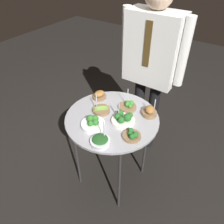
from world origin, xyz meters
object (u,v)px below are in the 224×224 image
object	(u,v)px
bowl_roast_mid_right	(150,112)
bowl_spinach_back_right	(100,141)
waiter_figure	(152,57)
bowl_asparagus_far_rim	(101,110)
bowl_broccoli_front_left	(124,119)
bowl_broccoli_front_center	(132,135)
bowl_broccoli_front_right	(128,106)
bowl_roast_near_rim	(99,95)
bowl_broccoli_mid_left	(93,123)
serving_cart	(112,122)

from	to	relation	value
bowl_roast_mid_right	bowl_spinach_back_right	bearing A→B (deg)	-106.44
bowl_roast_mid_right	waiter_figure	distance (m)	0.50
bowl_asparagus_far_rim	waiter_figure	distance (m)	0.63
bowl_broccoli_front_left	bowl_roast_mid_right	bearing A→B (deg)	55.54
bowl_asparagus_far_rim	bowl_spinach_back_right	size ratio (longest dim) A/B	0.91
bowl_spinach_back_right	bowl_broccoli_front_left	xyz separation A→B (m)	(0.01, 0.27, 0.00)
bowl_roast_mid_right	bowl_broccoli_front_center	bearing A→B (deg)	-87.48
bowl_roast_mid_right	bowl_broccoli_front_right	bearing A→B (deg)	-174.63
bowl_roast_near_rim	waiter_figure	distance (m)	0.55
bowl_broccoli_front_left	bowl_roast_mid_right	world-z (taller)	bowl_roast_mid_right
bowl_broccoli_front_center	bowl_roast_mid_right	xyz separation A→B (m)	(-0.01, 0.28, 0.01)
bowl_broccoli_mid_left	bowl_broccoli_front_right	bearing A→B (deg)	73.71
bowl_broccoli_mid_left	bowl_roast_near_rim	size ratio (longest dim) A/B	1.48
serving_cart	bowl_asparagus_far_rim	world-z (taller)	bowl_asparagus_far_rim
bowl_broccoli_front_right	waiter_figure	world-z (taller)	waiter_figure
bowl_broccoli_front_left	bowl_roast_mid_right	size ratio (longest dim) A/B	1.19
bowl_broccoli_front_center	bowl_roast_near_rim	xyz separation A→B (m)	(-0.46, 0.25, 0.00)
bowl_asparagus_far_rim	bowl_roast_near_rim	bearing A→B (deg)	131.19
bowl_broccoli_front_right	bowl_broccoli_mid_left	distance (m)	0.34
bowl_broccoli_front_center	bowl_spinach_back_right	xyz separation A→B (m)	(-0.14, -0.16, 0.00)
bowl_spinach_back_right	bowl_broccoli_front_left	world-z (taller)	bowl_spinach_back_right
bowl_broccoli_front_right	bowl_asparagus_far_rim	bearing A→B (deg)	-134.17
serving_cart	bowl_roast_mid_right	size ratio (longest dim) A/B	5.11
serving_cart	bowl_broccoli_mid_left	world-z (taller)	bowl_broccoli_mid_left
bowl_broccoli_front_right	bowl_broccoli_front_left	bearing A→B (deg)	-69.87
serving_cart	bowl_broccoli_front_left	distance (m)	0.13
bowl_asparagus_far_rim	waiter_figure	xyz separation A→B (m)	(0.12, 0.56, 0.25)
bowl_spinach_back_right	bowl_asparagus_far_rim	bearing A→B (deg)	125.54
bowl_asparagus_far_rim	bowl_roast_near_rim	distance (m)	0.19
serving_cart	bowl_spinach_back_right	world-z (taller)	bowl_spinach_back_right
bowl_asparagus_far_rim	waiter_figure	size ratio (longest dim) A/B	0.10
bowl_spinach_back_right	waiter_figure	world-z (taller)	waiter_figure
bowl_spinach_back_right	bowl_broccoli_front_left	bearing A→B (deg)	87.80
bowl_broccoli_front_left	waiter_figure	size ratio (longest dim) A/B	0.11
bowl_broccoli_front_right	bowl_broccoli_front_left	xyz separation A→B (m)	(0.06, -0.16, 0.01)
bowl_roast_near_rim	bowl_roast_mid_right	xyz separation A→B (m)	(0.45, 0.03, 0.01)
bowl_broccoli_front_right	bowl_broccoli_front_center	xyz separation A→B (m)	(0.19, -0.27, 0.00)
bowl_asparagus_far_rim	bowl_broccoli_front_right	world-z (taller)	bowl_asparagus_far_rim
serving_cart	bowl_roast_mid_right	bearing A→B (deg)	39.47
bowl_broccoli_mid_left	waiter_figure	xyz separation A→B (m)	(0.07, 0.73, 0.24)
bowl_broccoli_front_right	bowl_broccoli_mid_left	size ratio (longest dim) A/B	0.90
serving_cart	bowl_asparagus_far_rim	size ratio (longest dim) A/B	4.76
bowl_broccoli_front_center	bowl_broccoli_front_left	xyz separation A→B (m)	(-0.13, 0.11, 0.01)
bowl_broccoli_front_right	bowl_broccoli_front_center	distance (m)	0.33
bowl_roast_mid_right	waiter_figure	world-z (taller)	waiter_figure
bowl_asparagus_far_rim	bowl_broccoli_front_center	bearing A→B (deg)	-18.21
bowl_spinach_back_right	bowl_broccoli_mid_left	bearing A→B (deg)	143.36
serving_cart	bowl_broccoli_front_center	world-z (taller)	bowl_broccoli_front_center
bowl_roast_mid_right	serving_cart	bearing A→B (deg)	-140.53
bowl_spinach_back_right	bowl_roast_near_rim	bearing A→B (deg)	127.54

